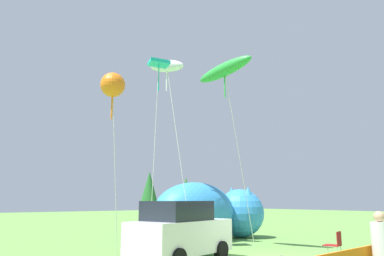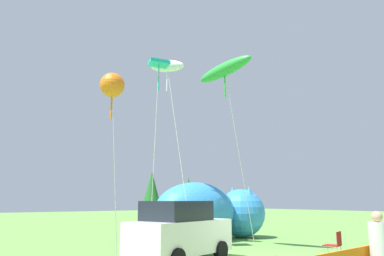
{
  "view_description": "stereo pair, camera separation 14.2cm",
  "coord_description": "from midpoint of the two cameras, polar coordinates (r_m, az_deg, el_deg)",
  "views": [
    {
      "loc": [
        -10.35,
        -8.76,
        2.05
      ],
      "look_at": [
        -0.66,
        3.92,
        5.13
      ],
      "focal_mm": 35.0,
      "sensor_mm": 36.0,
      "label": 1
    },
    {
      "loc": [
        -10.24,
        -8.85,
        2.05
      ],
      "look_at": [
        -0.66,
        3.92,
        5.13
      ],
      "focal_mm": 35.0,
      "sensor_mm": 36.0,
      "label": 2
    }
  ],
  "objects": [
    {
      "name": "kite_white_ghost",
      "position": [
        19.09,
        -3.58,
        9.3
      ],
      "size": [
        1.47,
        2.89,
        9.13
      ],
      "color": "silver",
      "rests_on": "ground"
    },
    {
      "name": "horizon_tree_mid",
      "position": [
        56.67,
        -0.49,
        -9.64
      ],
      "size": [
        2.27,
        2.27,
        5.41
      ],
      "color": "brown",
      "rests_on": "ground"
    },
    {
      "name": "kite_green_fish",
      "position": [
        17.15,
        5.23,
        8.8
      ],
      "size": [
        2.31,
        3.08,
        8.35
      ],
      "color": "silver",
      "rests_on": "ground"
    },
    {
      "name": "folding_chair",
      "position": [
        14.97,
        21.24,
        -16.0
      ],
      "size": [
        0.68,
        0.68,
        0.94
      ],
      "rotation": [
        0.0,
        0.0,
        1.85
      ],
      "color": "maroon",
      "rests_on": "ground"
    },
    {
      "name": "parked_car",
      "position": [
        13.31,
        -1.6,
        -15.48
      ],
      "size": [
        4.26,
        2.74,
        2.02
      ],
      "rotation": [
        0.0,
        0.0,
        0.28
      ],
      "color": "white",
      "rests_on": "ground"
    },
    {
      "name": "spectator_in_red_shirt",
      "position": [
        9.29,
        27.12,
        -16.32
      ],
      "size": [
        0.39,
        0.39,
        1.81
      ],
      "color": "#2D2D38",
      "rests_on": "ground"
    },
    {
      "name": "horizon_tree_east",
      "position": [
        54.18,
        -6.09,
        -9.07
      ],
      "size": [
        2.56,
        2.56,
        6.11
      ],
      "color": "brown",
      "rests_on": "ground"
    },
    {
      "name": "kite_teal_diamond",
      "position": [
        17.38,
        -4.86,
        9.31
      ],
      "size": [
        1.16,
        1.16,
        8.35
      ],
      "color": "silver",
      "rests_on": "ground"
    },
    {
      "name": "kite_orange_flower",
      "position": [
        14.24,
        -11.77,
        6.35
      ],
      "size": [
        1.09,
        0.91,
        6.7
      ],
      "color": "silver",
      "rests_on": "ground"
    },
    {
      "name": "inflatable_cat",
      "position": [
        20.19,
        2.88,
        -12.85
      ],
      "size": [
        6.82,
        3.07,
        2.96
      ],
      "rotation": [
        0.0,
        0.0,
        -0.03
      ],
      "color": "#338CD8",
      "rests_on": "ground"
    }
  ]
}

